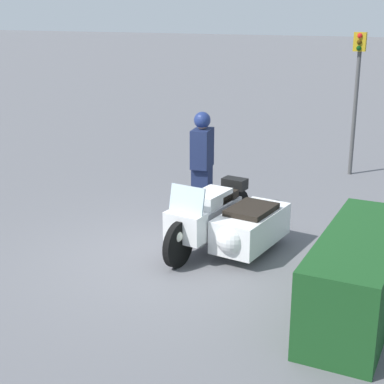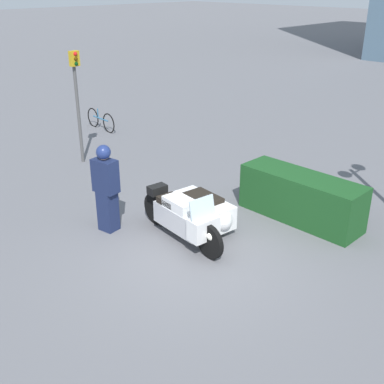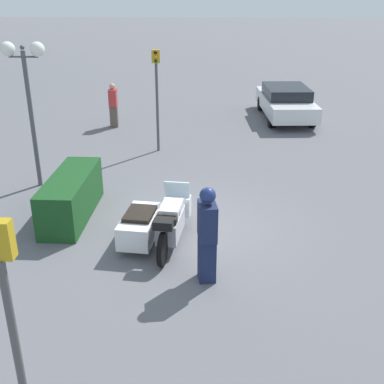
# 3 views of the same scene
# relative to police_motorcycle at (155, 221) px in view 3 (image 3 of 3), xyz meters

# --- Properties ---
(ground_plane) EXTENTS (160.00, 160.00, 0.00)m
(ground_plane) POSITION_rel_police_motorcycle_xyz_m (0.67, -0.72, -0.47)
(ground_plane) COLOR slate
(police_motorcycle) EXTENTS (2.52, 1.48, 1.17)m
(police_motorcycle) POSITION_rel_police_motorcycle_xyz_m (0.00, 0.00, 0.00)
(police_motorcycle) COLOR black
(police_motorcycle) RESTS_ON ground
(officer_rider) EXTENTS (0.56, 0.39, 1.90)m
(officer_rider) POSITION_rel_police_motorcycle_xyz_m (-1.46, -1.15, 0.53)
(officer_rider) COLOR #192347
(officer_rider) RESTS_ON ground
(hedge_bush_curbside) EXTENTS (2.77, 0.88, 1.04)m
(hedge_bush_curbside) POSITION_rel_police_motorcycle_xyz_m (1.13, 2.16, 0.05)
(hedge_bush_curbside) COLOR #19471E
(hedge_bush_curbside) RESTS_ON ground
(twin_lamp_post) EXTENTS (0.37, 1.13, 3.89)m
(twin_lamp_post) POSITION_rel_police_motorcycle_xyz_m (3.04, 3.63, 2.61)
(twin_lamp_post) COLOR #4C4C51
(twin_lamp_post) RESTS_ON ground
(traffic_light_near) EXTENTS (0.23, 0.27, 3.32)m
(traffic_light_near) POSITION_rel_police_motorcycle_xyz_m (6.25, 0.66, 1.72)
(traffic_light_near) COLOR #4C4C4C
(traffic_light_near) RESTS_ON ground
(traffic_light_far) EXTENTS (0.23, 0.26, 3.16)m
(traffic_light_far) POSITION_rel_police_motorcycle_xyz_m (-5.39, 0.77, 1.62)
(traffic_light_far) COLOR #4C4C4C
(traffic_light_far) RESTS_ON ground
(parked_car_background) EXTENTS (4.71, 2.14, 1.34)m
(parked_car_background) POSITION_rel_police_motorcycle_xyz_m (10.86, -4.18, 0.25)
(parked_car_background) COLOR silver
(parked_car_background) RESTS_ON ground
(pedestrian_bystander) EXTENTS (0.51, 0.33, 1.71)m
(pedestrian_bystander) POSITION_rel_police_motorcycle_xyz_m (9.21, 2.75, 0.38)
(pedestrian_bystander) COLOR brown
(pedestrian_bystander) RESTS_ON ground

